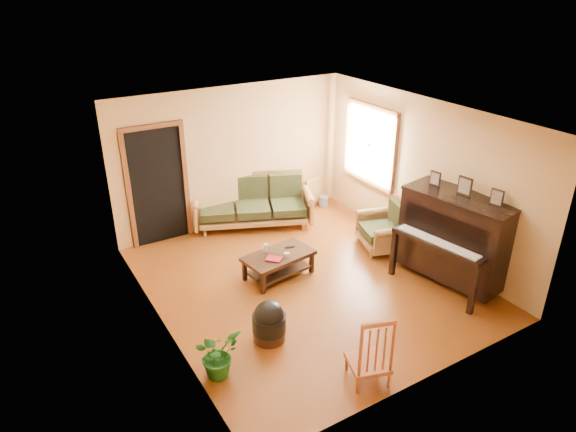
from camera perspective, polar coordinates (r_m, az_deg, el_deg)
floor at (r=8.06m, az=2.06°, el=-7.26°), size 5.00×5.00×0.00m
doorway at (r=9.08m, az=-14.27°, el=3.15°), size 1.08×0.16×2.05m
window at (r=9.59m, az=9.14°, el=7.83°), size 0.12×1.36×1.46m
sofa at (r=9.59m, az=-3.96°, el=1.53°), size 2.38×1.71×0.94m
coffee_table at (r=8.09m, az=-1.06°, el=-5.48°), size 1.16×0.74×0.40m
armchair at (r=8.93m, az=10.46°, el=-1.07°), size 1.03×1.06×0.86m
piano at (r=8.13m, az=18.01°, el=-2.49°), size 1.22×1.76×1.43m
footstool at (r=6.80m, az=-2.10°, el=-12.09°), size 0.52×0.52×0.42m
red_chair at (r=6.14m, az=9.04°, el=-14.12°), size 0.57×0.60×0.95m
leaning_frame at (r=10.55m, az=2.97°, el=2.81°), size 0.45×0.23×0.59m
ceramic_crock at (r=10.53m, az=3.98°, el=1.63°), size 0.23×0.23×0.22m
potted_plant at (r=6.30m, az=-7.84°, el=-14.97°), size 0.68×0.64×0.59m
book at (r=7.77m, az=-1.77°, el=-5.11°), size 0.29×0.29×0.02m
candle at (r=8.04m, az=-2.47°, el=-3.55°), size 0.08×0.08×0.13m
glass_jar at (r=7.92m, az=-0.15°, el=-4.30°), size 0.11×0.11×0.06m
remote at (r=8.17m, az=0.18°, el=-3.45°), size 0.16×0.08×0.02m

